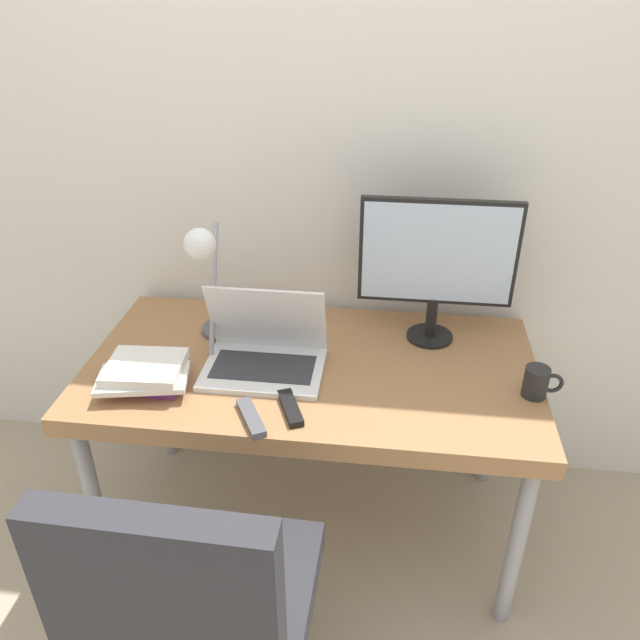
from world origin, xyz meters
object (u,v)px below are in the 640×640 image
(laptop, at_px, (265,352))
(monitor, at_px, (437,260))
(desk_lamp, at_px, (210,277))
(mug, at_px, (537,382))
(book_stack, at_px, (146,374))
(office_chair, at_px, (195,614))

(laptop, relative_size, monitor, 0.74)
(desk_lamp, distance_m, mug, 1.01)
(monitor, bearing_deg, mug, -44.47)
(laptop, height_order, desk_lamp, desk_lamp)
(monitor, height_order, book_stack, monitor)
(monitor, relative_size, office_chair, 0.50)
(laptop, relative_size, mug, 3.22)
(book_stack, bearing_deg, mug, 4.91)
(book_stack, height_order, mug, mug)
(laptop, bearing_deg, desk_lamp, 154.82)
(laptop, xyz_separation_m, mug, (0.81, -0.05, -0.01))
(monitor, distance_m, book_stack, 0.95)
(desk_lamp, distance_m, book_stack, 0.35)
(desk_lamp, bearing_deg, book_stack, -122.77)
(laptop, bearing_deg, office_chair, -91.24)
(laptop, xyz_separation_m, monitor, (0.51, 0.24, 0.23))
(monitor, xyz_separation_m, mug, (0.29, -0.29, -0.24))
(desk_lamp, xyz_separation_m, book_stack, (-0.15, -0.23, -0.21))
(book_stack, xyz_separation_m, mug, (1.13, 0.10, 0.00))
(book_stack, bearing_deg, laptop, 24.00)
(book_stack, bearing_deg, monitor, 24.79)
(laptop, xyz_separation_m, book_stack, (-0.33, -0.14, -0.01))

